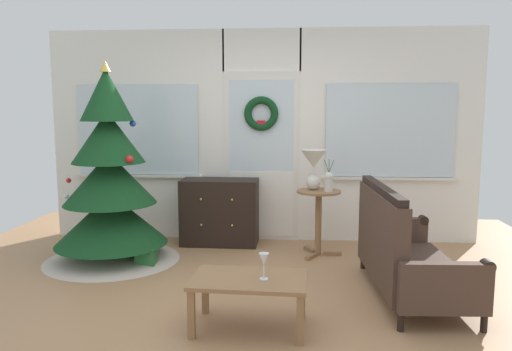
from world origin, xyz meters
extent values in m
plane|color=#AD7F56|center=(0.00, 0.00, 0.00)|extent=(6.76, 6.76, 0.00)
cube|color=white|center=(-1.52, 2.09, 1.27)|extent=(2.15, 0.08, 2.55)
cube|color=white|center=(1.52, 2.09, 1.27)|extent=(2.15, 0.08, 2.55)
cube|color=white|center=(0.00, 2.09, 2.30)|extent=(0.94, 0.08, 0.50)
cube|color=silver|center=(0.00, 2.05, 1.02)|extent=(0.90, 0.05, 2.05)
cube|color=white|center=(0.00, 2.03, 0.45)|extent=(0.78, 0.02, 0.80)
cube|color=silver|center=(0.00, 2.03, 1.40)|extent=(0.78, 0.01, 1.10)
cube|color=silver|center=(-1.52, 2.03, 1.35)|extent=(1.50, 0.01, 1.10)
cube|color=silver|center=(1.52, 2.03, 1.35)|extent=(1.50, 0.01, 1.10)
cube|color=silver|center=(-1.52, 2.02, 0.78)|extent=(1.59, 0.06, 0.03)
cube|color=silver|center=(1.52, 2.02, 0.78)|extent=(1.59, 0.06, 0.03)
torus|color=#123B1B|center=(0.00, 1.99, 1.55)|extent=(0.41, 0.09, 0.41)
cube|color=red|center=(0.00, 1.97, 1.42)|extent=(0.10, 0.02, 0.10)
cylinder|color=#4C331E|center=(-1.54, 1.07, 0.12)|extent=(0.10, 0.10, 0.25)
cone|color=beige|center=(-1.54, 1.07, 0.05)|extent=(1.43, 1.43, 0.10)
cone|color=#14421E|center=(-1.54, 1.07, 0.45)|extent=(1.18, 1.18, 0.54)
cone|color=#14421E|center=(-1.54, 1.07, 0.89)|extent=(0.97, 0.97, 0.54)
cone|color=#14421E|center=(-1.54, 1.07, 1.32)|extent=(0.75, 0.75, 0.54)
cone|color=#14421E|center=(-1.54, 1.07, 1.75)|extent=(0.54, 0.54, 0.54)
cone|color=#E0BC4C|center=(-1.54, 1.07, 2.04)|extent=(0.12, 0.12, 0.12)
sphere|color=red|center=(-1.25, 0.87, 1.11)|extent=(0.08, 0.08, 0.08)
sphere|color=gold|center=(-1.97, 1.25, 0.56)|extent=(0.06, 0.06, 0.06)
sphere|color=silver|center=(-1.93, 0.89, 0.72)|extent=(0.05, 0.05, 0.05)
sphere|color=#264CB2|center=(-1.30, 1.18, 1.45)|extent=(0.07, 0.07, 0.07)
sphere|color=red|center=(-1.93, 0.97, 0.87)|extent=(0.05, 0.05, 0.05)
cube|color=black|center=(-0.48, 1.79, 0.39)|extent=(0.91, 0.43, 0.78)
sphere|color=tan|center=(-0.66, 1.57, 0.58)|extent=(0.03, 0.03, 0.03)
sphere|color=tan|center=(-0.30, 1.57, 0.58)|extent=(0.03, 0.03, 0.03)
sphere|color=tan|center=(-0.66, 1.57, 0.28)|extent=(0.03, 0.03, 0.03)
sphere|color=tan|center=(-0.30, 1.57, 0.28)|extent=(0.03, 0.03, 0.03)
cylinder|color=black|center=(1.78, -0.40, 0.07)|extent=(0.05, 0.05, 0.14)
cylinder|color=black|center=(1.70, 1.02, 0.07)|extent=(0.05, 0.05, 0.14)
cylinder|color=black|center=(1.18, -0.44, 0.07)|extent=(0.05, 0.05, 0.14)
cylinder|color=black|center=(1.11, 0.99, 0.07)|extent=(0.05, 0.05, 0.14)
cube|color=#473328|center=(1.44, 0.29, 0.21)|extent=(0.79, 1.40, 0.14)
cube|color=#473328|center=(1.14, 0.28, 0.59)|extent=(0.19, 1.37, 0.62)
cube|color=black|center=(1.14, 0.28, 0.93)|extent=(0.15, 1.34, 0.06)
cube|color=#473328|center=(1.48, -0.43, 0.33)|extent=(0.67, 0.13, 0.38)
cylinder|color=black|center=(1.77, -0.42, 0.50)|extent=(0.09, 0.09, 0.09)
cube|color=#473328|center=(1.40, 1.02, 0.33)|extent=(0.67, 0.13, 0.38)
cylinder|color=black|center=(1.70, 1.04, 0.50)|extent=(0.09, 0.09, 0.09)
cylinder|color=#8E6642|center=(0.67, 1.42, 0.71)|extent=(0.48, 0.48, 0.02)
cylinder|color=#8E6642|center=(0.67, 1.42, 0.35)|extent=(0.07, 0.07, 0.70)
cube|color=#8E6642|center=(0.83, 1.42, 0.02)|extent=(0.20, 0.05, 0.04)
cube|color=#8E6642|center=(0.59, 1.55, 0.02)|extent=(0.14, 0.20, 0.04)
cube|color=#8E6642|center=(0.59, 1.28, 0.02)|extent=(0.14, 0.20, 0.04)
sphere|color=silver|center=(0.61, 1.46, 0.81)|extent=(0.16, 0.16, 0.16)
cylinder|color=silver|center=(0.61, 1.46, 0.94)|extent=(0.02, 0.02, 0.06)
cone|color=silver|center=(0.61, 1.46, 1.07)|extent=(0.28, 0.28, 0.20)
cylinder|color=beige|center=(0.77, 1.36, 0.81)|extent=(0.09, 0.09, 0.16)
sphere|color=beige|center=(0.77, 1.36, 0.89)|extent=(0.10, 0.10, 0.10)
cylinder|color=#4C7042|center=(0.75, 1.36, 0.99)|extent=(0.07, 0.01, 0.17)
cylinder|color=#4C7042|center=(0.77, 1.36, 0.99)|extent=(0.01, 0.01, 0.18)
cylinder|color=#4C7042|center=(0.79, 1.36, 0.99)|extent=(0.07, 0.01, 0.17)
cube|color=#8E6642|center=(0.08, -0.47, 0.37)|extent=(0.86, 0.56, 0.03)
cube|color=#8E6642|center=(-0.31, -0.67, 0.18)|extent=(0.05, 0.05, 0.35)
cube|color=#8E6642|center=(0.45, -0.70, 0.18)|extent=(0.05, 0.05, 0.35)
cube|color=#8E6642|center=(-0.29, -0.23, 0.18)|extent=(0.05, 0.05, 0.35)
cube|color=#8E6642|center=(0.47, -0.26, 0.18)|extent=(0.05, 0.05, 0.35)
cylinder|color=silver|center=(0.19, -0.49, 0.39)|extent=(0.06, 0.06, 0.01)
cylinder|color=silver|center=(0.19, -0.49, 0.44)|extent=(0.01, 0.01, 0.10)
cone|color=silver|center=(0.19, -0.49, 0.53)|extent=(0.08, 0.08, 0.09)
cube|color=#266633|center=(-1.11, 0.90, 0.10)|extent=(0.19, 0.17, 0.19)
camera|label=1|loc=(0.40, -3.91, 1.61)|focal=34.56mm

